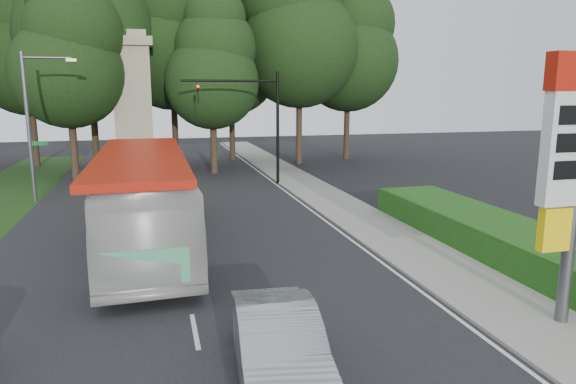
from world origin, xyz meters
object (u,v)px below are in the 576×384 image
object	(u,v)px
traffic_signal_mast	(257,112)
transit_bus	(143,201)
monument	(133,104)
streetlight_signs	(32,120)
sedan_silver	(279,347)

from	to	relation	value
traffic_signal_mast	transit_bus	bearing A→B (deg)	-119.81
traffic_signal_mast	transit_bus	distance (m)	14.29
monument	transit_bus	xyz separation A→B (m)	(0.72, -18.15, -3.28)
streetlight_signs	monument	xyz separation A→B (m)	(4.99, 7.99, 0.67)
traffic_signal_mast	sedan_silver	bearing A→B (deg)	-100.40
sedan_silver	monument	bearing A→B (deg)	101.89
monument	sedan_silver	distance (m)	29.30
sedan_silver	traffic_signal_mast	bearing A→B (deg)	84.55
streetlight_signs	transit_bus	distance (m)	11.94
traffic_signal_mast	streetlight_signs	xyz separation A→B (m)	(-12.67, -1.99, -0.23)
traffic_signal_mast	monument	world-z (taller)	monument
monument	sedan_silver	size ratio (longest dim) A/B	2.07
traffic_signal_mast	streetlight_signs	size ratio (longest dim) A/B	0.90
traffic_signal_mast	streetlight_signs	world-z (taller)	streetlight_signs
traffic_signal_mast	transit_bus	xyz separation A→B (m)	(-6.96, -12.15, -2.85)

